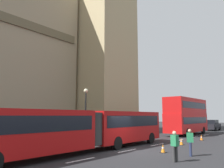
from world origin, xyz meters
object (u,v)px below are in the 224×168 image
Objects in this scene: double_decker_bus at (187,115)px; pedestrian_by_kerb at (190,141)px; pedestrian_near_cones at (175,145)px; street_lamp at (86,111)px; sedan_lead at (212,125)px; traffic_cone_east at (201,138)px; traffic_cone_middle at (181,142)px; articulated_bus at (87,127)px; traffic_cone_west at (163,149)px.

pedestrian_by_kerb is at bearing -158.34° from double_decker_bus.
street_lamp is at bearing 71.69° from pedestrian_near_cones.
sedan_lead reaches higher than pedestrian_by_kerb.
double_decker_bus is 1.83× the size of street_lamp.
traffic_cone_middle is at bearing 178.51° from traffic_cone_east.
articulated_bus is 3.93× the size of sedan_lead.
sedan_lead is at bearing 9.15° from traffic_cone_west.
traffic_cone_east is at bearing 3.26° from traffic_cone_west.
double_decker_bus reaches higher than articulated_bus.
pedestrian_by_kerb is (-16.16, -6.42, -1.80)m from double_decker_bus.
street_lamp reaches higher than double_decker_bus.
traffic_cone_middle and traffic_cone_east have the same top height.
pedestrian_by_kerb reaches higher than traffic_cone_west.
pedestrian_by_kerb is (2.93, -6.42, -0.83)m from articulated_bus.
street_lamp is at bearing 83.48° from pedestrian_by_kerb.
pedestrian_near_cones is (-12.32, -2.56, 0.63)m from traffic_cone_east.
sedan_lead is at bearing 13.01° from pedestrian_by_kerb.
pedestrian_near_cones is at bearing -108.31° from street_lamp.
traffic_cone_west is (-27.94, -4.50, -0.63)m from sedan_lead.
street_lamp is at bearing 170.60° from sedan_lead.
street_lamp reaches higher than sedan_lead.
traffic_cone_west is at bearing -164.54° from double_decker_bus.
traffic_cone_middle is at bearing -65.60° from street_lamp.
sedan_lead is 23.40m from traffic_cone_middle.
pedestrian_by_kerb is at bearing -151.85° from traffic_cone_middle.
pedestrian_by_kerb is at bearing -96.52° from street_lamp.
pedestrian_by_kerb reaches higher than traffic_cone_east.
double_decker_bus is 17.48m from pedestrian_by_kerb.
street_lamp is 3.12× the size of pedestrian_near_cones.
pedestrian_near_cones is at bearing -141.27° from traffic_cone_west.
double_decker_bus is at bearing -16.81° from street_lamp.
articulated_bus is at bearing -179.99° from double_decker_bus.
traffic_cone_west is 9.43m from street_lamp.
articulated_bus is 29.79× the size of traffic_cone_east.
pedestrian_near_cones is (-3.62, -10.94, -2.14)m from street_lamp.
traffic_cone_middle is 1.00× the size of traffic_cone_east.
articulated_bus is 10.22× the size of pedestrian_near_cones.
double_decker_bus is at bearing 18.55° from traffic_cone_middle.
double_decker_bus is at bearing 21.66° from pedestrian_by_kerb.
traffic_cone_middle is 0.11× the size of street_lamp.
pedestrian_near_cones is at bearing -159.94° from traffic_cone_middle.
traffic_cone_middle is 9.48m from street_lamp.
street_lamp is 3.12× the size of pedestrian_by_kerb.
street_lamp reaches higher than pedestrian_near_cones.
pedestrian_near_cones is 2.37m from pedestrian_by_kerb.
double_decker_bus is at bearing 15.46° from traffic_cone_west.
double_decker_bus is at bearing -179.69° from sedan_lead.
articulated_bus is 31.01m from sedan_lead.
pedestrian_near_cones reaches higher than traffic_cone_middle.
double_decker_bus reaches higher than traffic_cone_east.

